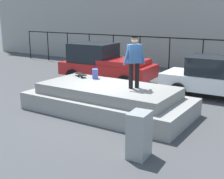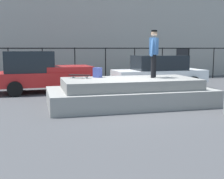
{
  "view_description": "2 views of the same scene",
  "coord_description": "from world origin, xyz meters",
  "px_view_note": "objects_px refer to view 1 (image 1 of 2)",
  "views": [
    {
      "loc": [
        5.6,
        -8.53,
        3.33
      ],
      "look_at": [
        -0.52,
        0.98,
        0.5
      ],
      "focal_mm": 49.26,
      "sensor_mm": 36.0,
      "label": 1
    },
    {
      "loc": [
        -3.23,
        -9.94,
        2.0
      ],
      "look_at": [
        -0.37,
        0.99,
        0.42
      ],
      "focal_mm": 47.61,
      "sensor_mm": 36.0,
      "label": 2
    }
  ],
  "objects_px": {
    "car_white_sedan_mid": "(221,78)",
    "utility_box": "(139,135)",
    "skateboarder": "(134,58)",
    "backpack": "(95,74)",
    "skateboard": "(80,74)",
    "car_red_pickup_near": "(104,63)"
  },
  "relations": [
    {
      "from": "skateboarder",
      "to": "backpack",
      "type": "relative_size",
      "value": 4.75
    },
    {
      "from": "car_white_sedan_mid",
      "to": "utility_box",
      "type": "height_order",
      "value": "car_white_sedan_mid"
    },
    {
      "from": "car_red_pickup_near",
      "to": "car_white_sedan_mid",
      "type": "height_order",
      "value": "car_red_pickup_near"
    },
    {
      "from": "skateboard",
      "to": "car_white_sedan_mid",
      "type": "distance_m",
      "value": 5.55
    },
    {
      "from": "skateboard",
      "to": "car_white_sedan_mid",
      "type": "relative_size",
      "value": 0.17
    },
    {
      "from": "car_white_sedan_mid",
      "to": "skateboard",
      "type": "bearing_deg",
      "value": -143.84
    },
    {
      "from": "skateboarder",
      "to": "backpack",
      "type": "bearing_deg",
      "value": 164.31
    },
    {
      "from": "skateboarder",
      "to": "utility_box",
      "type": "distance_m",
      "value": 3.32
    },
    {
      "from": "utility_box",
      "to": "car_red_pickup_near",
      "type": "bearing_deg",
      "value": 125.12
    },
    {
      "from": "skateboarder",
      "to": "backpack",
      "type": "height_order",
      "value": "skateboarder"
    },
    {
      "from": "backpack",
      "to": "utility_box",
      "type": "distance_m",
      "value": 4.76
    },
    {
      "from": "backpack",
      "to": "skateboard",
      "type": "bearing_deg",
      "value": -124.48
    },
    {
      "from": "car_white_sedan_mid",
      "to": "car_red_pickup_near",
      "type": "bearing_deg",
      "value": 179.21
    },
    {
      "from": "skateboarder",
      "to": "car_red_pickup_near",
      "type": "xyz_separation_m",
      "value": [
        -3.78,
        3.84,
        -1.0
      ]
    },
    {
      "from": "car_white_sedan_mid",
      "to": "utility_box",
      "type": "xyz_separation_m",
      "value": [
        -0.28,
        -6.35,
        -0.28
      ]
    },
    {
      "from": "skateboard",
      "to": "car_white_sedan_mid",
      "type": "xyz_separation_m",
      "value": [
        4.47,
        3.27,
        -0.2
      ]
    },
    {
      "from": "skateboarder",
      "to": "utility_box",
      "type": "height_order",
      "value": "skateboarder"
    },
    {
      "from": "backpack",
      "to": "car_red_pickup_near",
      "type": "height_order",
      "value": "car_red_pickup_near"
    },
    {
      "from": "backpack",
      "to": "utility_box",
      "type": "height_order",
      "value": "backpack"
    },
    {
      "from": "car_white_sedan_mid",
      "to": "utility_box",
      "type": "relative_size",
      "value": 4.14
    },
    {
      "from": "car_white_sedan_mid",
      "to": "utility_box",
      "type": "bearing_deg",
      "value": -92.51
    },
    {
      "from": "skateboarder",
      "to": "utility_box",
      "type": "relative_size",
      "value": 1.53
    }
  ]
}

